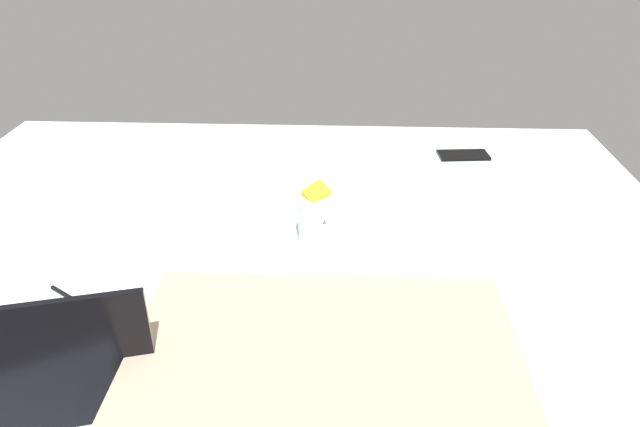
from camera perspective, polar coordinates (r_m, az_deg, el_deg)
bed_mattress at (r=129.68cm, az=-4.01°, el=-6.17°), size 180.00×140.00×18.00cm
laptop at (r=96.07cm, az=-25.23°, el=-14.19°), size 37.85×30.80×23.00cm
snack_cup at (r=121.68cm, az=-0.04°, el=-0.35°), size 9.00×9.09×14.12cm
cell_phone at (r=169.25cm, az=13.90°, el=5.59°), size 14.55×8.02×0.80cm
pillow at (r=82.44cm, az=0.38°, el=-17.09°), size 52.00×36.00×13.00cm
charger_cable at (r=115.33cm, az=-22.58°, el=-8.15°), size 14.61×9.73×0.60cm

